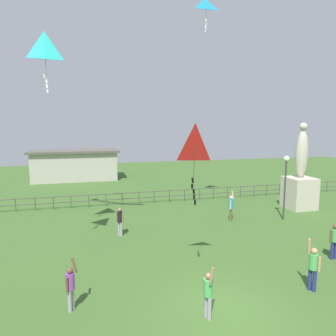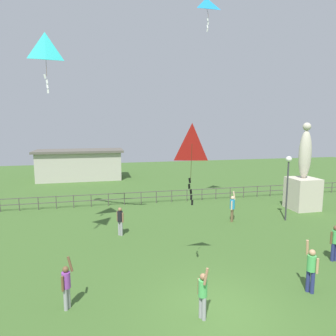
{
  "view_description": "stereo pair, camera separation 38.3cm",
  "coord_description": "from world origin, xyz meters",
  "px_view_note": "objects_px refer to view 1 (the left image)",
  "views": [
    {
      "loc": [
        -3.96,
        -8.21,
        6.04
      ],
      "look_at": [
        -0.11,
        6.92,
        3.79
      ],
      "focal_mm": 31.77,
      "sensor_mm": 36.0,
      "label": 1
    },
    {
      "loc": [
        -3.58,
        -8.3,
        6.04
      ],
      "look_at": [
        -0.11,
        6.92,
        3.79
      ],
      "focal_mm": 31.77,
      "sensor_mm": 36.0,
      "label": 2
    }
  ],
  "objects_px": {
    "person_0": "(70,285)",
    "person_2": "(208,292)",
    "person_5": "(231,206)",
    "kite_3": "(204,7)",
    "person_1": "(334,239)",
    "statue_monument": "(300,183)",
    "lamppost": "(286,173)",
    "person_6": "(313,266)",
    "kite_1": "(195,146)",
    "person_3": "(120,220)",
    "kite_0": "(45,49)"
  },
  "relations": [
    {
      "from": "person_0",
      "to": "person_2",
      "type": "xyz_separation_m",
      "value": [
        4.19,
        -1.47,
        0.01
      ]
    },
    {
      "from": "person_5",
      "to": "kite_3",
      "type": "relative_size",
      "value": 0.94
    },
    {
      "from": "person_1",
      "to": "person_0",
      "type": "bearing_deg",
      "value": -174.73
    },
    {
      "from": "statue_monument",
      "to": "person_2",
      "type": "height_order",
      "value": "statue_monument"
    },
    {
      "from": "lamppost",
      "to": "person_6",
      "type": "bearing_deg",
      "value": -118.76
    },
    {
      "from": "kite_1",
      "to": "kite_3",
      "type": "height_order",
      "value": "kite_3"
    },
    {
      "from": "person_1",
      "to": "kite_3",
      "type": "relative_size",
      "value": 0.8
    },
    {
      "from": "person_6",
      "to": "kite_1",
      "type": "distance_m",
      "value": 6.13
    },
    {
      "from": "person_1",
      "to": "person_2",
      "type": "distance_m",
      "value": 7.53
    },
    {
      "from": "person_3",
      "to": "kite_1",
      "type": "xyz_separation_m",
      "value": [
        2.32,
        -5.59,
        4.37
      ]
    },
    {
      "from": "statue_monument",
      "to": "kite_3",
      "type": "height_order",
      "value": "kite_3"
    },
    {
      "from": "statue_monument",
      "to": "kite_0",
      "type": "xyz_separation_m",
      "value": [
        -16.53,
        -2.74,
        7.73
      ]
    },
    {
      "from": "person_0",
      "to": "person_1",
      "type": "bearing_deg",
      "value": 5.27
    },
    {
      "from": "person_3",
      "to": "kite_3",
      "type": "bearing_deg",
      "value": 29.32
    },
    {
      "from": "statue_monument",
      "to": "kite_0",
      "type": "bearing_deg",
      "value": -170.59
    },
    {
      "from": "lamppost",
      "to": "person_0",
      "type": "bearing_deg",
      "value": -152.37
    },
    {
      "from": "lamppost",
      "to": "person_6",
      "type": "relative_size",
      "value": 2.15
    },
    {
      "from": "lamppost",
      "to": "person_0",
      "type": "xyz_separation_m",
      "value": [
        -12.65,
        -6.62,
        -2.15
      ]
    },
    {
      "from": "person_5",
      "to": "kite_0",
      "type": "xyz_separation_m",
      "value": [
        -10.34,
        -1.2,
        8.6
      ]
    },
    {
      "from": "person_3",
      "to": "person_6",
      "type": "distance_m",
      "value": 9.63
    },
    {
      "from": "lamppost",
      "to": "person_3",
      "type": "xyz_separation_m",
      "value": [
        -10.48,
        -0.29,
        -2.12
      ]
    },
    {
      "from": "lamppost",
      "to": "kite_3",
      "type": "xyz_separation_m",
      "value": [
        -4.49,
        3.07,
        10.53
      ]
    },
    {
      "from": "statue_monument",
      "to": "kite_0",
      "type": "distance_m",
      "value": 18.45
    },
    {
      "from": "person_5",
      "to": "kite_3",
      "type": "distance_m",
      "value": 12.88
    },
    {
      "from": "person_5",
      "to": "person_6",
      "type": "bearing_deg",
      "value": -94.92
    },
    {
      "from": "person_6",
      "to": "kite_3",
      "type": "distance_m",
      "value": 16.47
    },
    {
      "from": "person_1",
      "to": "person_6",
      "type": "distance_m",
      "value": 3.41
    },
    {
      "from": "statue_monument",
      "to": "lamppost",
      "type": "height_order",
      "value": "statue_monument"
    },
    {
      "from": "person_1",
      "to": "person_3",
      "type": "height_order",
      "value": "person_1"
    },
    {
      "from": "person_0",
      "to": "person_6",
      "type": "bearing_deg",
      "value": -6.22
    },
    {
      "from": "person_6",
      "to": "kite_0",
      "type": "relative_size",
      "value": 0.69
    },
    {
      "from": "lamppost",
      "to": "kite_0",
      "type": "bearing_deg",
      "value": -177.24
    },
    {
      "from": "statue_monument",
      "to": "kite_1",
      "type": "height_order",
      "value": "statue_monument"
    },
    {
      "from": "lamppost",
      "to": "person_1",
      "type": "relative_size",
      "value": 2.51
    },
    {
      "from": "person_5",
      "to": "kite_0",
      "type": "height_order",
      "value": "kite_0"
    },
    {
      "from": "lamppost",
      "to": "person_2",
      "type": "bearing_deg",
      "value": -136.26
    },
    {
      "from": "statue_monument",
      "to": "kite_3",
      "type": "xyz_separation_m",
      "value": [
        -7.23,
        1.0,
        11.72
      ]
    },
    {
      "from": "lamppost",
      "to": "kite_1",
      "type": "relative_size",
      "value": 1.34
    },
    {
      "from": "person_3",
      "to": "person_2",
      "type": "bearing_deg",
      "value": -75.46
    },
    {
      "from": "statue_monument",
      "to": "person_6",
      "type": "height_order",
      "value": "statue_monument"
    },
    {
      "from": "statue_monument",
      "to": "kite_1",
      "type": "xyz_separation_m",
      "value": [
        -10.91,
        -7.96,
        3.44
      ]
    },
    {
      "from": "lamppost",
      "to": "person_5",
      "type": "xyz_separation_m",
      "value": [
        -3.45,
        0.54,
        -2.06
      ]
    },
    {
      "from": "statue_monument",
      "to": "person_6",
      "type": "relative_size",
      "value": 3.23
    },
    {
      "from": "kite_0",
      "to": "kite_1",
      "type": "xyz_separation_m",
      "value": [
        5.62,
        -5.22,
        -4.29
      ]
    },
    {
      "from": "kite_1",
      "to": "person_1",
      "type": "bearing_deg",
      "value": 2.55
    },
    {
      "from": "person_1",
      "to": "person_5",
      "type": "relative_size",
      "value": 0.85
    },
    {
      "from": "person_2",
      "to": "person_6",
      "type": "height_order",
      "value": "person_6"
    },
    {
      "from": "person_1",
      "to": "kite_1",
      "type": "xyz_separation_m",
      "value": [
        -6.81,
        -0.3,
        4.33
      ]
    },
    {
      "from": "person_0",
      "to": "person_3",
      "type": "height_order",
      "value": "person_0"
    },
    {
      "from": "person_3",
      "to": "kite_3",
      "type": "height_order",
      "value": "kite_3"
    }
  ]
}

